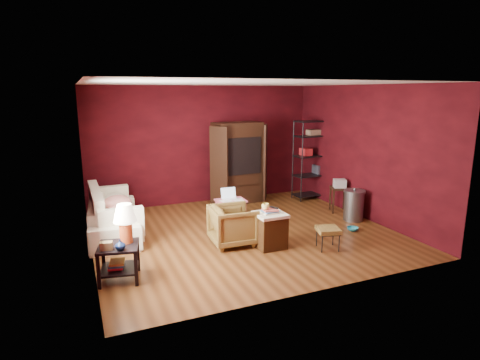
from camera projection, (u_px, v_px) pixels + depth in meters
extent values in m
cube|color=brown|center=(244.00, 233.00, 7.71)|extent=(5.50, 5.00, 0.02)
cube|color=white|center=(244.00, 83.00, 7.10)|extent=(5.50, 5.00, 0.02)
cube|color=#490A10|center=(203.00, 145.00, 9.66)|extent=(5.50, 0.02, 2.80)
cube|color=#490A10|center=(322.00, 192.00, 5.14)|extent=(5.50, 0.02, 2.80)
cube|color=#490A10|center=(85.00, 172.00, 6.36)|extent=(0.02, 5.00, 2.80)
cube|color=#490A10|center=(364.00, 152.00, 8.45)|extent=(0.02, 5.00, 2.80)
cube|color=white|center=(89.00, 171.00, 5.43)|extent=(0.02, 1.20, 1.40)
imported|color=white|center=(114.00, 212.00, 7.58)|extent=(0.83, 2.28, 0.87)
imported|color=black|center=(233.00, 223.00, 7.07)|extent=(0.74, 0.78, 0.76)
imported|color=#AAACB1|center=(330.00, 224.00, 7.84)|extent=(0.24, 0.07, 0.24)
imported|color=#2AA9C4|center=(353.00, 225.00, 7.80)|extent=(0.23, 0.11, 0.22)
imported|color=#0B1839|center=(120.00, 245.00, 5.49)|extent=(0.16, 0.16, 0.15)
imported|color=#F5E378|center=(265.00, 206.00, 6.84)|extent=(0.16, 0.15, 0.13)
cube|color=black|center=(118.00, 246.00, 5.69)|extent=(0.65, 0.65, 0.04)
cube|color=black|center=(120.00, 269.00, 5.76)|extent=(0.61, 0.61, 0.03)
cube|color=black|center=(99.00, 272.00, 5.46)|extent=(0.05, 0.05, 0.52)
cube|color=black|center=(136.00, 269.00, 5.55)|extent=(0.05, 0.05, 0.52)
cube|color=black|center=(103.00, 257.00, 5.93)|extent=(0.05, 0.05, 0.52)
cube|color=black|center=(138.00, 255.00, 6.03)|extent=(0.05, 0.05, 0.52)
cylinder|color=#C44F23|center=(126.00, 232.00, 5.76)|extent=(0.22, 0.22, 0.31)
cone|color=#F2E5C6|center=(125.00, 213.00, 5.70)|extent=(0.39, 0.39, 0.26)
cube|color=olive|center=(106.00, 246.00, 5.51)|extent=(0.19, 0.14, 0.11)
cube|color=#BF2F3E|center=(116.00, 266.00, 5.74)|extent=(0.25, 0.29, 0.03)
cube|color=#2F86BF|center=(117.00, 264.00, 5.74)|extent=(0.25, 0.29, 0.03)
cube|color=gold|center=(117.00, 262.00, 5.73)|extent=(0.25, 0.29, 0.03)
cube|color=white|center=(116.00, 220.00, 7.65)|extent=(0.77, 1.79, 0.38)
cube|color=white|center=(97.00, 209.00, 7.47)|extent=(0.19, 1.79, 0.75)
cube|color=white|center=(121.00, 223.00, 6.81)|extent=(0.75, 0.18, 0.52)
cube|color=white|center=(110.00, 198.00, 8.40)|extent=(0.75, 0.18, 0.52)
ellipsoid|color=red|center=(121.00, 212.00, 7.14)|extent=(0.49, 0.49, 0.26)
ellipsoid|color=red|center=(117.00, 203.00, 7.60)|extent=(0.55, 0.55, 0.30)
ellipsoid|color=white|center=(114.00, 199.00, 8.03)|extent=(0.46, 0.46, 0.24)
cube|color=#44260F|center=(270.00, 231.00, 6.95)|extent=(0.47, 0.47, 0.56)
cube|color=white|center=(270.00, 215.00, 6.88)|extent=(0.50, 0.50, 0.05)
cube|color=beige|center=(270.00, 212.00, 6.88)|extent=(0.27, 0.21, 0.02)
cube|color=#4E7BB7|center=(270.00, 211.00, 6.87)|extent=(0.28, 0.23, 0.02)
cube|color=#D2584E|center=(270.00, 210.00, 6.87)|extent=(0.27, 0.21, 0.02)
cube|color=black|center=(274.00, 208.00, 6.92)|extent=(0.11, 0.17, 0.02)
cube|color=black|center=(328.00, 230.00, 6.85)|extent=(0.46, 0.46, 0.07)
cube|color=black|center=(328.00, 232.00, 6.86)|extent=(0.41, 0.41, 0.02)
cylinder|color=black|center=(322.00, 244.00, 6.73)|extent=(0.02, 0.02, 0.31)
cylinder|color=black|center=(339.00, 243.00, 6.76)|extent=(0.02, 0.02, 0.31)
cylinder|color=black|center=(317.00, 238.00, 7.02)|extent=(0.02, 0.02, 0.31)
cylinder|color=black|center=(333.00, 237.00, 7.05)|extent=(0.02, 0.02, 0.31)
cylinder|color=beige|center=(249.00, 228.00, 7.95)|extent=(1.69, 1.69, 0.01)
cube|color=#541619|center=(255.00, 218.00, 8.53)|extent=(1.35, 1.01, 0.01)
cube|color=pink|center=(231.00, 200.00, 8.15)|extent=(0.59, 0.42, 0.03)
cylinder|color=pink|center=(222.00, 216.00, 7.96)|extent=(0.04, 0.04, 0.49)
cylinder|color=pink|center=(245.00, 213.00, 8.15)|extent=(0.04, 0.04, 0.49)
cylinder|color=pink|center=(216.00, 211.00, 8.26)|extent=(0.04, 0.04, 0.49)
cylinder|color=pink|center=(239.00, 209.00, 8.45)|extent=(0.04, 0.04, 0.49)
cube|color=white|center=(230.00, 199.00, 8.17)|extent=(0.32, 0.22, 0.02)
cube|color=silver|center=(228.00, 193.00, 8.25)|extent=(0.31, 0.07, 0.21)
cube|color=white|center=(227.00, 201.00, 8.02)|extent=(0.26, 0.33, 0.00)
cube|color=white|center=(239.00, 200.00, 8.12)|extent=(0.26, 0.33, 0.00)
cube|color=black|center=(237.00, 163.00, 9.69)|extent=(1.17, 0.70, 1.94)
cube|color=black|center=(239.00, 155.00, 9.55)|extent=(0.95, 0.53, 0.87)
cube|color=black|center=(219.00, 167.00, 9.17)|extent=(0.33, 0.39, 1.84)
cube|color=black|center=(265.00, 163.00, 9.71)|extent=(0.28, 0.42, 1.84)
cube|color=#2E3133|center=(238.00, 159.00, 9.62)|extent=(0.67, 0.56, 0.53)
cube|color=black|center=(243.00, 161.00, 9.39)|extent=(0.51, 0.05, 0.41)
cube|color=black|center=(238.00, 184.00, 9.75)|extent=(0.96, 0.58, 0.05)
cylinder|color=black|center=(302.00, 163.00, 9.64)|extent=(0.03, 0.03, 1.97)
cylinder|color=black|center=(332.00, 160.00, 10.04)|extent=(0.03, 0.03, 1.97)
cylinder|color=black|center=(293.00, 160.00, 9.99)|extent=(0.03, 0.03, 1.97)
cylinder|color=black|center=(323.00, 157.00, 10.38)|extent=(0.03, 0.03, 1.97)
cube|color=black|center=(311.00, 194.00, 10.20)|extent=(0.99, 0.47, 0.03)
cube|color=black|center=(312.00, 175.00, 10.10)|extent=(0.99, 0.47, 0.03)
cube|color=black|center=(313.00, 156.00, 9.99)|extent=(0.99, 0.47, 0.03)
cube|color=black|center=(314.00, 136.00, 9.88)|extent=(0.99, 0.47, 0.03)
cube|color=black|center=(314.00, 121.00, 9.80)|extent=(0.99, 0.47, 0.03)
cube|color=maroon|center=(306.00, 152.00, 9.87)|extent=(0.23, 0.29, 0.18)
cube|color=#353542|center=(319.00, 169.00, 10.16)|extent=(0.29, 0.29, 0.22)
cube|color=#856850|center=(314.00, 132.00, 9.86)|extent=(0.34, 0.24, 0.13)
cube|color=black|center=(339.00, 188.00, 8.96)|extent=(0.49, 0.49, 0.04)
cube|color=black|center=(333.00, 202.00, 8.86)|extent=(0.05, 0.05, 0.54)
cube|color=black|center=(348.00, 202.00, 8.86)|extent=(0.05, 0.05, 0.54)
cube|color=black|center=(330.00, 198.00, 9.17)|extent=(0.05, 0.05, 0.54)
cube|color=black|center=(344.00, 198.00, 9.17)|extent=(0.05, 0.05, 0.54)
cube|color=silver|center=(340.00, 183.00, 8.94)|extent=(0.32, 0.29, 0.19)
cylinder|color=gray|center=(354.00, 206.00, 8.41)|extent=(0.46, 0.46, 0.61)
cylinder|color=gray|center=(355.00, 191.00, 8.34)|extent=(0.51, 0.51, 0.04)
sphere|color=gray|center=(355.00, 189.00, 8.33)|extent=(0.07, 0.07, 0.06)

